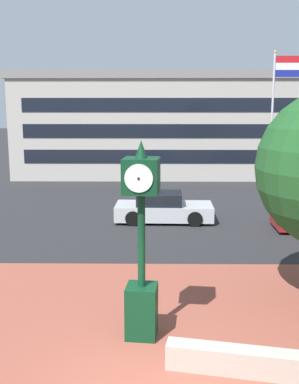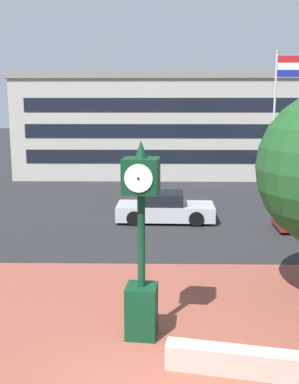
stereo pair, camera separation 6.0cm
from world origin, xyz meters
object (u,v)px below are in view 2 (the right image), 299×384
object	(u,v)px
street_clock	(141,250)
civic_building	(164,123)
flagpole_primary	(279,109)
car_street_near	(164,208)

from	to	relation	value
street_clock	civic_building	xyz separation A→B (m)	(0.80, 27.65, 1.67)
street_clock	flagpole_primary	world-z (taller)	flagpole_primary
car_street_near	flagpole_primary	size ratio (longest dim) A/B	0.54
street_clock	flagpole_primary	distance (m)	17.99
street_clock	civic_building	world-z (taller)	civic_building
car_street_near	civic_building	xyz separation A→B (m)	(0.18, 17.36, 3.07)
civic_building	car_street_near	bearing A→B (deg)	-90.58
car_street_near	civic_building	world-z (taller)	civic_building
car_street_near	flagpole_primary	distance (m)	9.75
street_clock	civic_building	size ratio (longest dim) A/B	0.20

